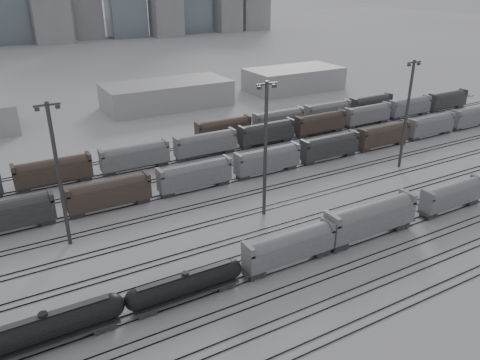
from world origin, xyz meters
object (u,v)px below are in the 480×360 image
tank_car_a (46,328)px  hopper_car_b (371,217)px  tank_car_b (186,285)px  hopper_car_c (452,194)px  light_mast_c (265,147)px  hopper_car_a (289,246)px

tank_car_a → hopper_car_b: 49.58m
tank_car_b → hopper_car_b: (32.30, 0.00, 1.40)m
tank_car_a → hopper_car_c: (69.40, 0.00, 0.51)m
hopper_car_b → light_mast_c: 20.66m
tank_car_b → light_mast_c: light_mast_c is taller
tank_car_b → hopper_car_c: size_ratio=1.16×
tank_car_b → light_mast_c: (21.80, 15.38, 10.34)m
tank_car_a → hopper_car_a: bearing=0.0°
tank_car_b → hopper_car_a: bearing=0.0°
hopper_car_a → hopper_car_c: (35.72, 0.00, -0.13)m
hopper_car_a → hopper_car_b: (15.88, 0.00, 0.49)m
hopper_car_b → hopper_car_c: size_ratio=1.20×
tank_car_b → hopper_car_b: 32.33m
tank_car_a → tank_car_b: (17.26, 0.00, -0.27)m
hopper_car_a → light_mast_c: (5.38, 15.38, 9.43)m
tank_car_a → hopper_car_a: 33.69m
tank_car_b → hopper_car_a: hopper_car_a is taller
tank_car_a → light_mast_c: 43.17m
tank_car_b → light_mast_c: size_ratio=0.68×
light_mast_c → hopper_car_a: bearing=-109.3°
hopper_car_b → tank_car_a: bearing=180.0°
tank_car_a → tank_car_b: tank_car_a is taller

